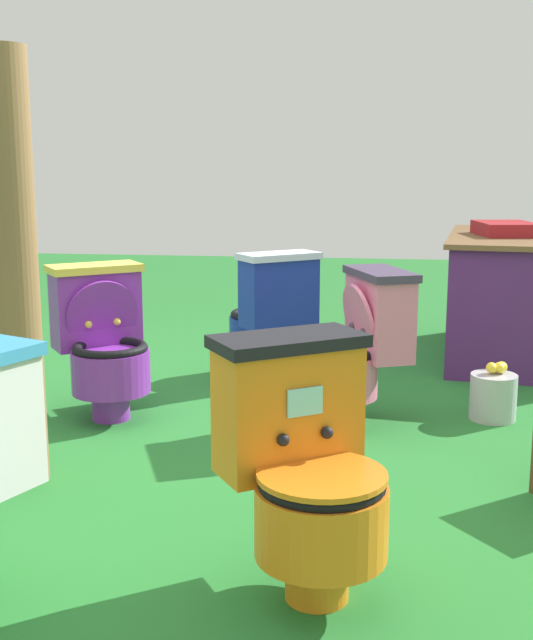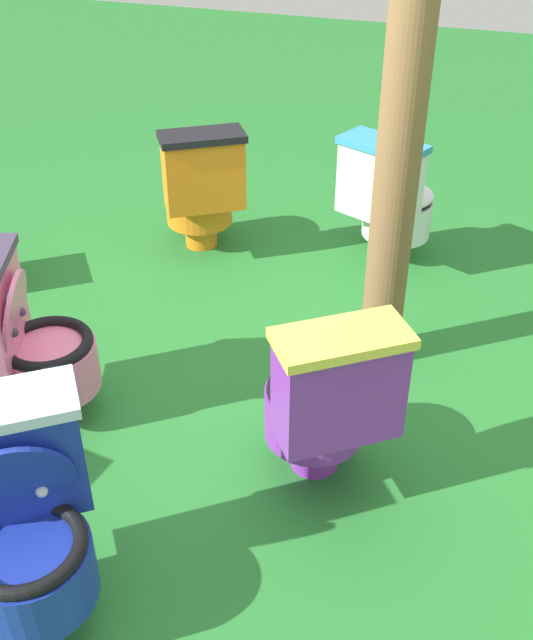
# 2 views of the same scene
# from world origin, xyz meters

# --- Properties ---
(ground) EXTENTS (14.00, 14.00, 0.00)m
(ground) POSITION_xyz_m (0.00, 0.00, 0.00)
(ground) COLOR #26752D
(toilet_pink) EXTENTS (0.56, 0.61, 0.73)m
(toilet_pink) POSITION_xyz_m (-0.32, 0.73, 0.37)
(toilet_pink) COLOR pink
(toilet_pink) RESTS_ON ground
(toilet_purple) EXTENTS (0.63, 0.62, 0.73)m
(toilet_purple) POSITION_xyz_m (-0.29, -0.48, 0.37)
(toilet_purple) COLOR purple
(toilet_purple) RESTS_ON ground
(toilet_blue) EXTENTS (0.63, 0.62, 0.73)m
(toilet_blue) POSITION_xyz_m (-1.09, 0.22, 0.37)
(toilet_blue) COLOR #192D9E
(toilet_blue) RESTS_ON ground
(toilet_orange) EXTENTS (0.63, 0.61, 0.73)m
(toilet_orange) POSITION_xyz_m (1.20, 0.62, 0.37)
(toilet_orange) COLOR orange
(toilet_orange) RESTS_ON ground
(vendor_table) EXTENTS (1.56, 1.05, 0.85)m
(vendor_table) POSITION_xyz_m (-1.80, 1.69, 0.39)
(vendor_table) COLOR #4C2360
(vendor_table) RESTS_ON ground
(wooden_post) EXTENTS (0.18, 0.18, 1.62)m
(wooden_post) POSITION_xyz_m (0.53, -0.52, 0.81)
(wooden_post) COLOR brown
(wooden_post) RESTS_ON ground
(lemon_bucket) EXTENTS (0.22, 0.22, 0.28)m
(lemon_bucket) POSITION_xyz_m (-0.48, 1.38, 0.12)
(lemon_bucket) COLOR #B7B7BF
(lemon_bucket) RESTS_ON ground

